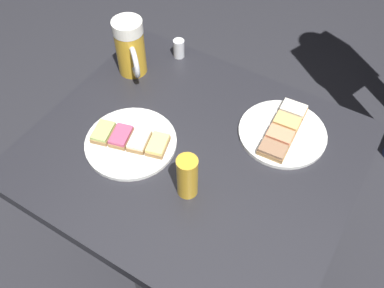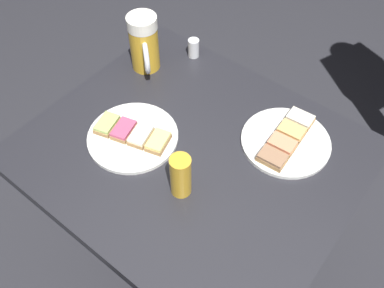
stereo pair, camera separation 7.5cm
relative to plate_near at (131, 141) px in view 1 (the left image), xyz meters
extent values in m
plane|color=#28282D|center=(0.06, -0.14, -0.79)|extent=(6.00, 6.00, 0.00)
cylinder|color=black|center=(0.06, -0.14, -0.78)|extent=(0.44, 0.44, 0.01)
cylinder|color=black|center=(0.06, -0.14, -0.40)|extent=(0.09, 0.09, 0.74)
cube|color=#232328|center=(0.06, -0.14, -0.03)|extent=(0.65, 0.76, 0.04)
cylinder|color=white|center=(0.00, 0.00, 0.00)|extent=(0.22, 0.22, 0.01)
cube|color=#9E7547|center=(0.02, -0.07, 0.01)|extent=(0.08, 0.06, 0.01)
cube|color=#EFE07A|center=(0.02, -0.07, 0.02)|extent=(0.07, 0.06, 0.01)
cube|color=#9E7547|center=(0.01, -0.02, 0.01)|extent=(0.08, 0.06, 0.01)
cube|color=white|center=(0.01, -0.02, 0.02)|extent=(0.07, 0.06, 0.01)
cube|color=#9E7547|center=(-0.01, 0.02, 0.01)|extent=(0.08, 0.06, 0.01)
cube|color=#BC4C70|center=(-0.01, 0.02, 0.02)|extent=(0.07, 0.06, 0.01)
cube|color=#9E7547|center=(-0.02, 0.07, 0.01)|extent=(0.08, 0.06, 0.01)
cube|color=#ADC66B|center=(-0.02, 0.07, 0.02)|extent=(0.07, 0.06, 0.01)
cylinder|color=white|center=(0.22, -0.30, 0.00)|extent=(0.22, 0.22, 0.01)
cube|color=#9E7547|center=(0.15, -0.31, 0.01)|extent=(0.05, 0.07, 0.01)
cube|color=#997051|center=(0.15, -0.31, 0.02)|extent=(0.05, 0.06, 0.01)
cube|color=#9E7547|center=(0.19, -0.30, 0.01)|extent=(0.05, 0.07, 0.01)
cube|color=#EA8E66|center=(0.19, -0.30, 0.02)|extent=(0.05, 0.06, 0.01)
cube|color=#9E7547|center=(0.24, -0.30, 0.01)|extent=(0.05, 0.07, 0.01)
cube|color=#E5B266|center=(0.24, -0.30, 0.02)|extent=(0.05, 0.06, 0.01)
cube|color=#9E7547|center=(0.29, -0.30, 0.01)|extent=(0.05, 0.07, 0.01)
cube|color=white|center=(0.29, -0.30, 0.02)|extent=(0.05, 0.06, 0.01)
cylinder|color=gold|center=(0.22, 0.15, 0.05)|extent=(0.08, 0.08, 0.13)
cylinder|color=white|center=(0.22, 0.15, 0.14)|extent=(0.08, 0.08, 0.03)
torus|color=silver|center=(0.19, 0.12, 0.06)|extent=(0.07, 0.07, 0.09)
cylinder|color=gold|center=(-0.04, -0.19, 0.05)|extent=(0.05, 0.05, 0.11)
cylinder|color=silver|center=(0.34, 0.08, 0.02)|extent=(0.03, 0.03, 0.05)
camera|label=1|loc=(-0.46, -0.46, 0.78)|focal=38.99mm
camera|label=2|loc=(-0.42, -0.52, 0.78)|focal=38.99mm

